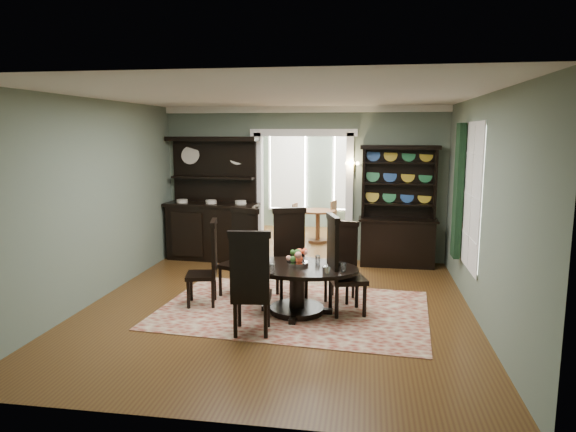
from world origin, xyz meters
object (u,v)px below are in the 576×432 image
sideboard (213,217)px  welsh_dresser (398,223)px  dining_table (297,280)px  parlor_table (318,221)px

sideboard → welsh_dresser: 3.61m
sideboard → welsh_dresser: (3.61, 0.04, -0.02)m
dining_table → welsh_dresser: size_ratio=0.79×
sideboard → parlor_table: size_ratio=3.00×
welsh_dresser → dining_table: bearing=-117.0°
sideboard → parlor_table: sideboard is taller
sideboard → welsh_dresser: sideboard is taller
dining_table → welsh_dresser: bearing=67.4°
sideboard → welsh_dresser: size_ratio=1.07×
parlor_table → welsh_dresser: bearing=-47.0°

